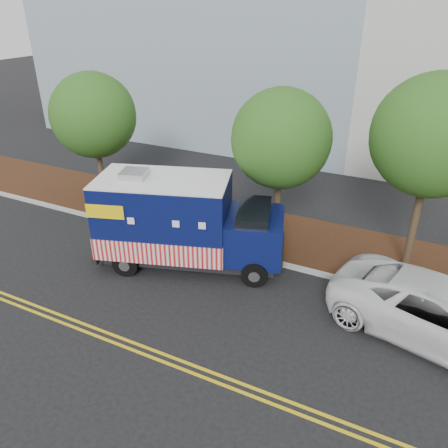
% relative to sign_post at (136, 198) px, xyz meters
% --- Properties ---
extents(ground, '(120.00, 120.00, 0.00)m').
position_rel_sign_post_xyz_m(ground, '(5.00, -1.94, -1.20)').
color(ground, black).
rests_on(ground, ground).
extents(curb, '(120.00, 0.18, 0.15)m').
position_rel_sign_post_xyz_m(curb, '(5.00, -0.54, -1.12)').
color(curb, '#9E9E99').
rests_on(curb, ground).
extents(mulch_strip, '(120.00, 4.00, 0.15)m').
position_rel_sign_post_xyz_m(mulch_strip, '(5.00, 1.56, -1.12)').
color(mulch_strip, black).
rests_on(mulch_strip, ground).
extents(centerline_near, '(120.00, 0.10, 0.01)m').
position_rel_sign_post_xyz_m(centerline_near, '(5.00, -6.39, -1.19)').
color(centerline_near, gold).
rests_on(centerline_near, ground).
extents(centerline_far, '(120.00, 0.10, 0.01)m').
position_rel_sign_post_xyz_m(centerline_far, '(5.00, -6.64, -1.19)').
color(centerline_far, gold).
rests_on(centerline_far, ground).
extents(tree_a, '(3.82, 3.82, 6.21)m').
position_rel_sign_post_xyz_m(tree_a, '(-2.76, 1.08, 3.09)').
color(tree_a, '#38281C').
rests_on(tree_a, ground).
extents(tree_b, '(3.65, 3.65, 6.30)m').
position_rel_sign_post_xyz_m(tree_b, '(6.24, 0.77, 3.26)').
color(tree_b, '#38281C').
rests_on(tree_b, ground).
extents(tree_c, '(3.99, 3.99, 7.08)m').
position_rel_sign_post_xyz_m(tree_c, '(11.18, 1.20, 3.87)').
color(tree_c, '#38281C').
rests_on(tree_c, ground).
extents(sign_post, '(0.06, 0.06, 2.40)m').
position_rel_sign_post_xyz_m(sign_post, '(0.00, 0.00, 0.00)').
color(sign_post, '#473828').
rests_on(sign_post, ground).
extents(food_truck, '(7.27, 4.43, 3.62)m').
position_rel_sign_post_xyz_m(food_truck, '(3.50, -1.94, 0.44)').
color(food_truck, black).
rests_on(food_truck, ground).
extents(white_car, '(6.91, 4.33, 1.78)m').
position_rel_sign_post_xyz_m(white_car, '(12.45, -2.21, -0.31)').
color(white_car, silver).
rests_on(white_car, ground).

